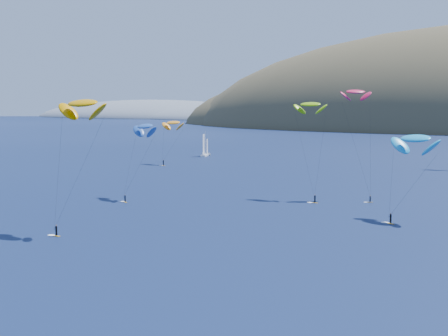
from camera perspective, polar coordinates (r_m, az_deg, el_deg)
headland at (r=933.69m, az=-5.18°, el=4.43°), size 460.00×250.00×60.00m
sailboat at (r=269.94m, az=-1.76°, el=1.28°), size 9.13×7.95×10.95m
kitesurfer_1 at (r=236.63m, az=-4.68°, el=4.15°), size 10.08×10.93×18.32m
kitesurfer_2 at (r=115.41m, az=-12.81°, el=5.79°), size 10.29×8.99×26.15m
kitesurfer_3 at (r=154.57m, az=7.90°, el=5.76°), size 9.01×10.47×25.13m
kitesurfer_5 at (r=130.24m, az=17.11°, el=2.60°), size 11.78×12.59×19.28m
kitesurfer_9 at (r=155.59m, az=11.96°, el=6.82°), size 10.07×9.46×28.01m
kitesurfer_10 at (r=154.19m, az=-7.24°, el=3.80°), size 9.65×13.08×20.03m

